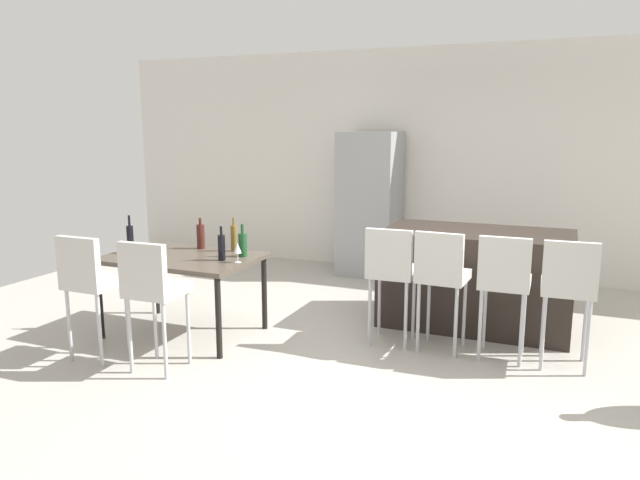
{
  "coord_description": "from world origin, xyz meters",
  "views": [
    {
      "loc": [
        1.21,
        -4.76,
        1.89
      ],
      "look_at": [
        -0.9,
        0.3,
        0.85
      ],
      "focal_mm": 33.34,
      "sensor_mm": 36.0,
      "label": 1
    }
  ],
  "objects": [
    {
      "name": "bar_chair_far",
      "position": [
        1.28,
        0.1,
        0.7
      ],
      "size": [
        0.42,
        0.42,
        1.05
      ],
      "color": "beige",
      "rests_on": "ground_plane"
    },
    {
      "name": "dining_table",
      "position": [
        -1.98,
        -0.36,
        0.68
      ],
      "size": [
        1.37,
        0.92,
        0.74
      ],
      "color": "#4C4238",
      "rests_on": "ground_plane"
    },
    {
      "name": "wine_bottle_left",
      "position": [
        -2.01,
        -0.01,
        0.86
      ],
      "size": [
        0.08,
        0.08,
        0.3
      ],
      "color": "#471E19",
      "rests_on": "dining_table"
    },
    {
      "name": "bar_chair_middle",
      "position": [
        0.29,
        0.1,
        0.7
      ],
      "size": [
        0.42,
        0.42,
        1.05
      ],
      "color": "beige",
      "rests_on": "ground_plane"
    },
    {
      "name": "refrigerator",
      "position": [
        -1.12,
        2.52,
        0.92
      ],
      "size": [
        0.72,
        0.68,
        1.84
      ],
      "primitive_type": "cube",
      "color": "#939699",
      "rests_on": "ground_plane"
    },
    {
      "name": "dining_chair_far",
      "position": [
        -1.67,
        -1.18,
        0.7
      ],
      "size": [
        0.41,
        0.41,
        1.05
      ],
      "color": "beige",
      "rests_on": "ground_plane"
    },
    {
      "name": "ground_plane",
      "position": [
        0.0,
        0.0,
        0.0
      ],
      "size": [
        10.0,
        10.0,
        0.0
      ],
      "primitive_type": "plane",
      "color": "#ADA89E"
    },
    {
      "name": "kitchen_island",
      "position": [
        0.46,
        0.96,
        0.46
      ],
      "size": [
        1.75,
        0.96,
        0.92
      ],
      "primitive_type": "cube",
      "color": "black",
      "rests_on": "ground_plane"
    },
    {
      "name": "wine_glass_middle",
      "position": [
        -1.38,
        -0.4,
        0.86
      ],
      "size": [
        0.07,
        0.07,
        0.17
      ],
      "color": "silver",
      "rests_on": "dining_table"
    },
    {
      "name": "wine_bottle_far",
      "position": [
        -1.65,
        0.01,
        0.87
      ],
      "size": [
        0.06,
        0.06,
        0.32
      ],
      "color": "brown",
      "rests_on": "dining_table"
    },
    {
      "name": "wine_bottle_corner",
      "position": [
        -2.49,
        -0.45,
        0.88
      ],
      "size": [
        0.06,
        0.06,
        0.36
      ],
      "color": "black",
      "rests_on": "dining_table"
    },
    {
      "name": "dining_chair_near",
      "position": [
        -2.29,
        -1.18,
        0.7
      ],
      "size": [
        0.4,
        0.4,
        1.05
      ],
      "color": "beige",
      "rests_on": "ground_plane"
    },
    {
      "name": "bar_chair_right",
      "position": [
        0.8,
        0.1,
        0.7
      ],
      "size": [
        0.41,
        0.41,
        1.05
      ],
      "color": "beige",
      "rests_on": "ground_plane"
    },
    {
      "name": "wine_bottle_near",
      "position": [
        -1.46,
        -0.17,
        0.85
      ],
      "size": [
        0.08,
        0.08,
        0.3
      ],
      "color": "#194723",
      "rests_on": "dining_table"
    },
    {
      "name": "bar_chair_left",
      "position": [
        -0.14,
        0.1,
        0.7
      ],
      "size": [
        0.41,
        0.41,
        1.05
      ],
      "color": "beige",
      "rests_on": "ground_plane"
    },
    {
      "name": "back_wall",
      "position": [
        0.0,
        2.96,
        1.45
      ],
      "size": [
        10.0,
        0.12,
        2.9
      ],
      "primitive_type": "cube",
      "color": "silver",
      "rests_on": "ground_plane"
    },
    {
      "name": "wine_bottle_end",
      "position": [
        -1.55,
        -0.38,
        0.86
      ],
      "size": [
        0.06,
        0.06,
        0.3
      ],
      "color": "black",
      "rests_on": "dining_table"
    }
  ]
}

